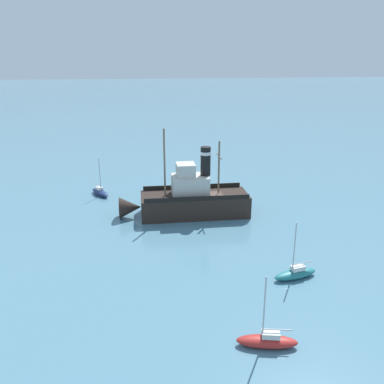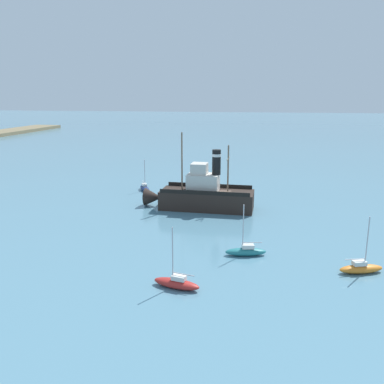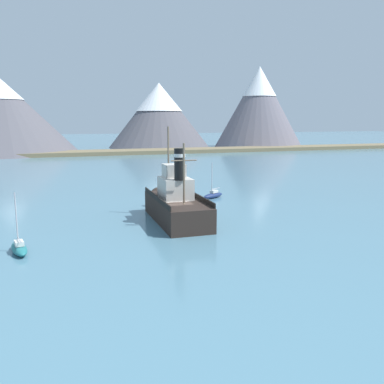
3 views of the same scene
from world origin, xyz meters
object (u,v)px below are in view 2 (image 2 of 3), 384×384
sailboat_navy (145,188)px  old_tugboat (202,195)px  sailboat_red (177,283)px  sailboat_orange (361,268)px  sailboat_teal (246,251)px

sailboat_navy → old_tugboat: bearing=-129.1°
sailboat_navy → sailboat_red: size_ratio=1.00×
sailboat_orange → sailboat_red: bearing=110.8°
old_tugboat → sailboat_orange: (-17.05, -16.28, -1.40)m
old_tugboat → sailboat_red: old_tugboat is taller
old_tugboat → sailboat_orange: bearing=-136.3°
sailboat_teal → sailboat_red: bearing=147.2°
sailboat_red → sailboat_teal: bearing=-32.8°
sailboat_red → sailboat_orange: size_ratio=1.00×
old_tugboat → sailboat_red: 22.69m
sailboat_red → sailboat_orange: 15.60m
sailboat_navy → sailboat_red: same height
sailboat_red → sailboat_teal: size_ratio=1.00×
sailboat_red → sailboat_navy: bearing=21.4°
sailboat_red → sailboat_teal: same height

